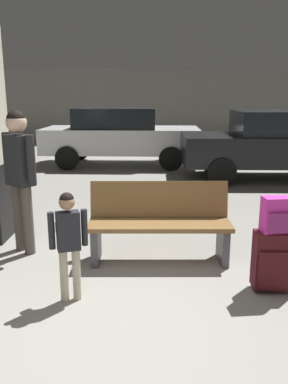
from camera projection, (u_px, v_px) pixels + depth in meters
name	position (u px, v px, depth m)	size (l,w,h in m)	color
ground_plane	(135.00, 205.00, 7.10)	(18.00, 18.00, 0.10)	gray
garage_back_wall	(144.00, 106.00, 15.36)	(18.00, 0.12, 2.80)	slate
bench	(159.00, 223.00, 4.55)	(1.61, 0.56, 0.89)	brown
suitcase	(274.00, 260.00, 3.82)	(0.38, 0.23, 0.60)	#471419
backpack_bright	(277.00, 215.00, 3.72)	(0.30, 0.22, 0.34)	#D833A5
child	(68.00, 235.00, 3.58)	(0.33, 0.20, 1.03)	beige
adult	(20.00, 167.00, 4.63)	(0.47, 0.41, 1.70)	brown
parked_car_far	(120.00, 135.00, 10.66)	(4.13, 1.85, 1.51)	silver
parked_car_near	(277.00, 143.00, 8.86)	(4.10, 1.80, 1.51)	black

